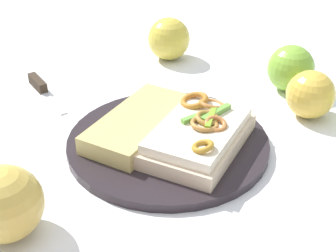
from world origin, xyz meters
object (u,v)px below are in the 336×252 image
sandwich (199,135)px  knife (41,88)px  apple_4 (4,204)px  apple_1 (291,68)px  plate (168,142)px  bread_slice_side (140,123)px  apple_0 (310,94)px  apple_5 (169,39)px

sandwich → knife: bearing=-99.1°
sandwich → apple_4: (0.18, 0.18, 0.01)m
apple_1 → knife: bearing=10.2°
plate → sandwich: bearing=164.9°
sandwich → apple_1: apple_1 is taller
bread_slice_side → apple_4: bearing=-5.9°
bread_slice_side → knife: size_ratio=1.65×
bread_slice_side → apple_0: apple_0 is taller
sandwich → bread_slice_side: bearing=-88.7°
sandwich → apple_4: apple_4 is taller
plate → apple_5: bearing=-81.3°
apple_1 → sandwich: bearing=58.6°
apple_0 → apple_5: (0.24, -0.17, 0.00)m
sandwich → apple_0: apple_0 is taller
apple_0 → apple_5: apple_5 is taller
apple_0 → apple_4: size_ratio=0.88×
sandwich → apple_1: (-0.13, -0.21, 0.01)m
apple_5 → knife: size_ratio=0.73×
apple_1 → knife: (0.39, 0.07, -0.03)m
plate → sandwich: sandwich is taller
apple_0 → sandwich: bearing=39.6°
knife → bread_slice_side: bearing=16.4°
knife → plate: bearing=18.6°
plate → apple_1: apple_1 is taller
plate → knife: 0.26m
apple_1 → apple_5: 0.23m
apple_1 → apple_0: bearing=106.2°
apple_4 → apple_5: size_ratio=1.05×
apple_0 → knife: 0.42m
apple_0 → knife: bearing=-1.6°
sandwich → knife: 0.30m
apple_1 → apple_5: size_ratio=0.98×
apple_1 → apple_4: 0.49m
apple_0 → apple_4: apple_4 is taller
apple_0 → apple_4: bearing=42.3°
plate → apple_1: size_ratio=3.59×
bread_slice_side → apple_5: (0.00, -0.27, 0.01)m
bread_slice_side → apple_4: size_ratio=2.14×
apple_5 → knife: apple_5 is taller
plate → knife: size_ratio=2.56×
apple_0 → knife: size_ratio=0.67×
apple_5 → bread_slice_side: bearing=90.7°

